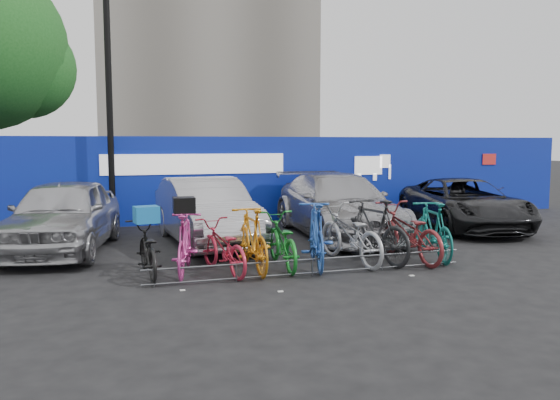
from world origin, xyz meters
name	(u,v)px	position (x,y,z in m)	size (l,w,h in m)	color
ground	(300,268)	(0.00, 0.00, 0.00)	(100.00, 100.00, 0.00)	black
hoarding	(231,179)	(0.01, 6.00, 1.20)	(22.00, 0.18, 2.40)	#0B2297
lamppost	(109,101)	(-3.20, 5.40, 3.27)	(0.25, 0.50, 6.11)	black
bike_rack	(312,266)	(0.00, -0.60, 0.16)	(5.60, 0.03, 0.30)	#595B60
car_0	(63,215)	(-4.16, 2.84, 0.75)	(1.78, 4.42, 1.51)	#A5A6AA
car_1	(206,211)	(-1.22, 2.85, 0.72)	(1.53, 4.39, 1.45)	#A2A2A6
car_2	(338,205)	(1.99, 3.01, 0.74)	(2.08, 5.13, 1.49)	#A3A3A8
car_3	(464,204)	(5.54, 3.04, 0.65)	(2.16, 4.68, 1.30)	black
bike_0	(147,250)	(-2.65, 0.14, 0.45)	(0.60, 1.73, 0.91)	black
bike_1	(185,244)	(-2.03, 0.12, 0.53)	(0.50, 1.76, 1.06)	#C33387
bike_2	(223,247)	(-1.41, -0.01, 0.46)	(0.61, 1.74, 0.91)	#B7233B
bike_3	(252,240)	(-0.89, -0.01, 0.56)	(0.53, 1.87, 1.12)	orange
bike_4	(282,241)	(-0.32, 0.12, 0.48)	(0.64, 1.84, 0.97)	#167B24
bike_5	(316,235)	(0.29, -0.04, 0.59)	(0.56, 1.97, 1.19)	#234EA5
bike_6	(349,234)	(1.00, 0.11, 0.54)	(0.72, 2.06, 1.08)	#A0A2A7
bike_7	(374,230)	(1.48, 0.06, 0.60)	(0.56, 2.00, 1.20)	black
bike_8	(407,232)	(2.13, -0.02, 0.54)	(0.72, 2.07, 1.09)	maroon
bike_9	(433,230)	(2.67, -0.04, 0.56)	(0.53, 1.86, 1.12)	#136F67
cargo_crate	(146,215)	(-2.65, 0.14, 1.05)	(0.39, 0.30, 0.28)	#1465AF
cargo_topcase	(184,205)	(-2.03, 0.12, 1.19)	(0.36, 0.32, 0.26)	black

